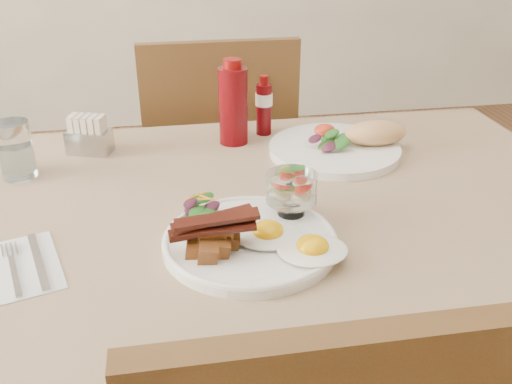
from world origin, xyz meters
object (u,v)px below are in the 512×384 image
object	(u,v)px
fruit_cup	(292,188)
ketchup_bottle	(233,104)
table	(255,247)
sugar_caddy	(89,137)
water_glass	(16,153)
main_plate	(250,242)
second_plate	(344,144)
chair_far	(219,168)
hot_sauce_bottle	(264,106)

from	to	relation	value
fruit_cup	ketchup_bottle	world-z (taller)	ketchup_bottle
table	fruit_cup	size ratio (longest dim) A/B	15.14
fruit_cup	sugar_caddy	xyz separation A→B (m)	(-0.37, 0.37, -0.03)
table	water_glass	xyz separation A→B (m)	(-0.45, 0.20, 0.14)
ketchup_bottle	sugar_caddy	bearing A→B (deg)	-178.92
main_plate	water_glass	bearing A→B (deg)	141.07
main_plate	sugar_caddy	bearing A→B (deg)	123.20
table	water_glass	bearing A→B (deg)	155.50
second_plate	ketchup_bottle	bearing A→B (deg)	156.69
chair_far	sugar_caddy	bearing A→B (deg)	-131.15
ketchup_bottle	second_plate	bearing A→B (deg)	-23.31
second_plate	hot_sauce_bottle	world-z (taller)	hot_sauce_bottle
ketchup_bottle	water_glass	world-z (taller)	ketchup_bottle
ketchup_bottle	hot_sauce_bottle	xyz separation A→B (m)	(0.08, 0.04, -0.02)
chair_far	water_glass	world-z (taller)	chair_far
water_glass	second_plate	bearing A→B (deg)	0.57
ketchup_bottle	sugar_caddy	xyz separation A→B (m)	(-0.32, -0.01, -0.05)
second_plate	water_glass	size ratio (longest dim) A/B	2.71
fruit_cup	hot_sauce_bottle	bearing A→B (deg)	86.05
ketchup_bottle	hot_sauce_bottle	world-z (taller)	ketchup_bottle
second_plate	water_glass	xyz separation A→B (m)	(-0.68, -0.01, 0.03)
chair_far	second_plate	bearing A→B (deg)	-62.80
table	second_plate	xyz separation A→B (m)	(0.23, 0.21, 0.11)
chair_far	fruit_cup	world-z (taller)	chair_far
main_plate	sugar_caddy	distance (m)	0.52
fruit_cup	hot_sauce_bottle	size ratio (longest dim) A/B	0.62
chair_far	water_glass	bearing A→B (deg)	-134.00
main_plate	hot_sauce_bottle	xyz separation A→B (m)	(0.11, 0.48, 0.06)
sugar_caddy	hot_sauce_bottle	bearing A→B (deg)	24.78
second_plate	water_glass	world-z (taller)	water_glass
main_plate	sugar_caddy	xyz separation A→B (m)	(-0.28, 0.43, 0.03)
second_plate	ketchup_bottle	world-z (taller)	ketchup_bottle
table	main_plate	xyz separation A→B (m)	(-0.03, -0.13, 0.10)
chair_far	main_plate	world-z (taller)	chair_far
chair_far	ketchup_bottle	bearing A→B (deg)	-89.55
table	ketchup_bottle	xyz separation A→B (m)	(0.00, 0.31, 0.18)
chair_far	hot_sauce_bottle	world-z (taller)	chair_far
chair_far	ketchup_bottle	xyz separation A→B (m)	(0.00, -0.35, 0.32)
water_glass	ketchup_bottle	bearing A→B (deg)	13.33
chair_far	water_glass	size ratio (longest dim) A/B	8.09
fruit_cup	sugar_caddy	bearing A→B (deg)	134.89
table	water_glass	world-z (taller)	water_glass
table	second_plate	bearing A→B (deg)	41.92
main_plate	fruit_cup	xyz separation A→B (m)	(0.08, 0.07, 0.06)
second_plate	main_plate	bearing A→B (deg)	-127.70
main_plate	ketchup_bottle	xyz separation A→B (m)	(0.03, 0.44, 0.08)
main_plate	fruit_cup	size ratio (longest dim) A/B	3.19
main_plate	chair_far	bearing A→B (deg)	87.80
sugar_caddy	water_glass	world-z (taller)	water_glass
hot_sauce_bottle	sugar_caddy	xyz separation A→B (m)	(-0.40, -0.05, -0.03)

